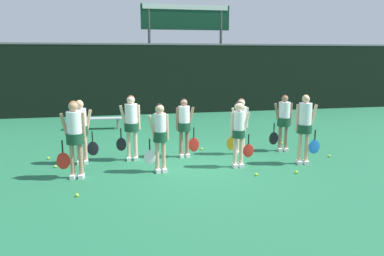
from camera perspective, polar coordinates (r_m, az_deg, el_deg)
name	(u,v)px	position (r m, az deg, el deg)	size (l,w,h in m)	color
ground_plane	(193,163)	(9.95, 0.14, -5.31)	(140.00, 140.00, 0.00)	#216642
fence_windscreen	(156,79)	(17.97, -5.51, 7.45)	(60.00, 0.08, 3.34)	black
scoreboard	(186,27)	(19.34, -0.95, 15.17)	(4.47, 0.15, 5.24)	#515156
bench_courtside	(96,119)	(14.80, -14.42, 1.28)	(1.99, 0.50, 0.43)	#B2B2B7
player_0	(75,132)	(8.90, -17.46, -0.65)	(0.68, 0.40, 1.80)	tan
player_1	(160,132)	(8.99, -4.94, -0.67)	(0.61, 0.33, 1.68)	tan
player_2	(239,128)	(9.43, 7.15, -0.06)	(0.62, 0.33, 1.68)	beige
player_3	(305,123)	(10.05, 16.81, 0.66)	(0.67, 0.38, 1.81)	tan
player_4	(81,127)	(10.08, -16.55, 0.18)	(0.65, 0.36, 1.68)	tan
player_5	(131,122)	(10.10, -9.25, 0.93)	(0.66, 0.39, 1.77)	beige
player_6	(184,123)	(10.31, -1.18, 0.71)	(0.66, 0.36, 1.64)	#8C664C
player_7	(241,122)	(10.69, 7.41, 0.91)	(0.63, 0.33, 1.61)	beige
player_8	(284,118)	(11.29, 13.80, 1.44)	(0.67, 0.39, 1.67)	#8C664C
tennis_ball_0	(55,166)	(10.14, -20.11, -5.49)	(0.07, 0.07, 0.07)	#CCE033
tennis_ball_1	(282,143)	(12.31, 13.50, -2.24)	(0.07, 0.07, 0.07)	#CCE033
tennis_ball_2	(77,195)	(8.00, -17.11, -9.75)	(0.07, 0.07, 0.07)	#CCE033
tennis_ball_3	(244,145)	(11.87, 7.90, -2.53)	(0.07, 0.07, 0.07)	#CCE033
tennis_ball_4	(202,149)	(11.25, 1.51, -3.20)	(0.07, 0.07, 0.07)	#CCE033
tennis_ball_5	(187,144)	(11.86, -0.70, -2.43)	(0.07, 0.07, 0.07)	#CCE033
tennis_ball_6	(48,158)	(10.98, -21.04, -4.31)	(0.07, 0.07, 0.07)	#CCE033
tennis_ball_7	(296,172)	(9.41, 15.62, -6.49)	(0.07, 0.07, 0.07)	#CCE033
tennis_ball_8	(256,174)	(9.02, 9.77, -7.00)	(0.07, 0.07, 0.07)	#CCE033
tennis_ball_9	(329,156)	(11.15, 20.19, -4.02)	(0.07, 0.07, 0.07)	#CCE033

